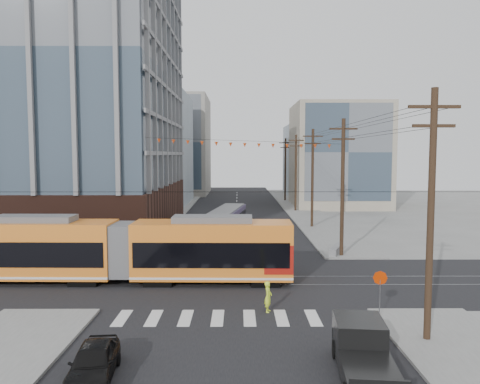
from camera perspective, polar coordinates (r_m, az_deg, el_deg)
The scene contains 18 objects.
ground at distance 27.12m, azimuth -0.73°, elevation -12.98°, with size 160.00×160.00×0.00m, color slate.
office_building at distance 54.02m, azimuth -24.99°, elevation 10.67°, with size 30.00×25.00×28.60m, color #381E16.
bg_bldg_nw_near at distance 79.74m, azimuth -12.76°, elevation 5.07°, with size 18.00×16.00×18.00m, color #8C99A5.
bg_bldg_ne_near at distance 75.52m, azimuth 11.85°, elevation 4.36°, with size 14.00×14.00×16.00m, color gray.
bg_bldg_nw_far at distance 98.90m, azimuth -8.55°, elevation 5.60°, with size 16.00×18.00×20.00m, color gray.
bg_bldg_ne_far at distance 95.53m, azimuth 10.51°, elevation 3.81°, with size 16.00×16.00×14.00m, color #8C99A5.
utility_pole_near at distance 21.68m, azimuth 22.23°, elevation -2.88°, with size 0.30×0.30×11.00m, color black.
utility_pole_far at distance 82.32m, azimuth 5.54°, elevation 2.71°, with size 0.30×0.30×11.00m, color black.
streetcar at distance 31.06m, azimuth -13.95°, elevation -6.92°, with size 21.42×3.01×4.13m, color orange, non-canonical shape.
city_bus at distance 44.77m, azimuth -1.74°, elevation -3.94°, with size 2.36×10.89×3.09m, color #261B3E, non-canonical shape.
pickup_truck at distance 18.49m, azimuth 15.01°, elevation -18.85°, with size 1.86×5.21×1.77m, color black, non-canonical shape.
black_sedan at distance 18.85m, azimuth -17.43°, elevation -19.16°, with size 1.57×3.90×1.33m, color black.
parked_car_silver at distance 40.79m, azimuth -7.65°, elevation -5.83°, with size 1.77×5.09×1.68m, color #A3A9B7.
parked_car_white at distance 44.27m, azimuth -7.04°, elevation -5.15°, with size 2.02×4.96×1.44m, color beige.
parked_car_grey at distance 51.71m, azimuth -6.12°, elevation -3.87°, with size 1.97×4.27×1.19m, color slate.
pedestrian at distance 24.96m, azimuth 3.44°, elevation -12.62°, with size 0.59×0.39×1.61m, color #D8F730.
stop_sign at distance 24.69m, azimuth 16.67°, elevation -12.17°, with size 0.70×0.70×2.30m, color #B72800, non-canonical shape.
jersey_barrier at distance 39.45m, azimuth 11.66°, elevation -6.95°, with size 0.80×3.54×0.71m, color gray.
Camera 1 is at (0.23, -25.85, 8.20)m, focal length 35.00 mm.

